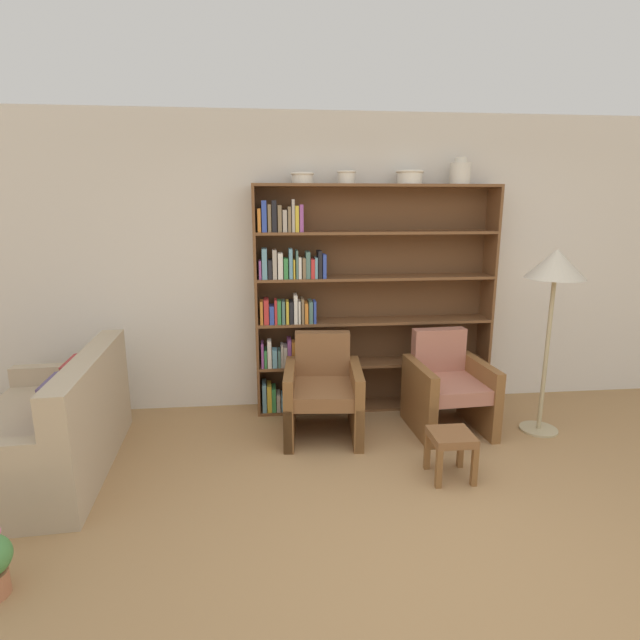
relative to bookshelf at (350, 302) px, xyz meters
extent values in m
plane|color=#A87F51|center=(0.19, -2.17, -1.05)|extent=(24.00, 24.00, 0.00)
cube|color=silver|center=(0.19, 0.17, 0.33)|extent=(12.00, 0.06, 2.75)
cube|color=brown|center=(-0.87, -0.02, 0.01)|extent=(0.02, 0.30, 2.11)
cube|color=brown|center=(1.33, -0.02, 0.01)|extent=(0.02, 0.30, 2.11)
cube|color=brown|center=(0.23, -0.02, 1.05)|extent=(2.18, 0.30, 0.03)
cube|color=brown|center=(0.23, -0.02, -1.03)|extent=(2.18, 0.30, 0.03)
cube|color=brown|center=(0.23, 0.13, 0.01)|extent=(2.18, 0.01, 2.11)
cube|color=#669EB2|center=(-0.82, -0.05, -0.88)|extent=(0.04, 0.20, 0.27)
cube|color=gold|center=(-0.77, -0.05, -0.89)|extent=(0.04, 0.19, 0.26)
cube|color=#388C47|center=(-0.73, -0.05, -0.91)|extent=(0.04, 0.19, 0.23)
cube|color=#B2A899|center=(-0.69, -0.07, -0.94)|extent=(0.03, 0.16, 0.17)
cube|color=#669EB2|center=(-0.65, -0.07, -0.94)|extent=(0.02, 0.16, 0.16)
cube|color=#B2A899|center=(-0.63, -0.06, -0.92)|extent=(0.03, 0.18, 0.20)
cube|color=#B2A899|center=(-0.59, -0.05, -0.89)|extent=(0.03, 0.19, 0.27)
cube|color=gold|center=(-0.55, -0.06, -0.88)|extent=(0.04, 0.18, 0.28)
cube|color=brown|center=(0.23, -0.02, -0.60)|extent=(2.18, 0.30, 0.03)
cube|color=#994C99|center=(-0.83, -0.07, -0.47)|extent=(0.02, 0.16, 0.23)
cube|color=#388C47|center=(-0.80, -0.05, -0.50)|extent=(0.02, 0.19, 0.17)
cube|color=white|center=(-0.76, -0.08, -0.45)|extent=(0.04, 0.13, 0.26)
cube|color=#669EB2|center=(-0.71, -0.09, -0.50)|extent=(0.04, 0.12, 0.17)
cube|color=#4C756B|center=(-0.67, -0.07, -0.50)|extent=(0.02, 0.15, 0.16)
cube|color=#B2A899|center=(-0.65, -0.08, -0.48)|extent=(0.02, 0.14, 0.21)
cube|color=#B2A899|center=(-0.62, -0.06, -0.49)|extent=(0.03, 0.18, 0.20)
cube|color=#994C99|center=(-0.58, -0.05, -0.46)|extent=(0.03, 0.19, 0.26)
cube|color=orange|center=(-0.54, -0.09, -0.46)|extent=(0.03, 0.12, 0.24)
cube|color=#994C99|center=(-0.50, -0.05, -0.46)|extent=(0.04, 0.19, 0.25)
cube|color=#669EB2|center=(-0.46, -0.06, -0.47)|extent=(0.02, 0.18, 0.24)
cube|color=gold|center=(-0.43, -0.06, -0.47)|extent=(0.04, 0.18, 0.22)
cube|color=#B2A899|center=(-0.39, -0.06, -0.46)|extent=(0.03, 0.17, 0.24)
cube|color=#4C756B|center=(-0.35, -0.08, -0.50)|extent=(0.03, 0.14, 0.17)
cube|color=#7F6B4C|center=(-0.32, -0.05, -0.48)|extent=(0.02, 0.19, 0.21)
cube|color=brown|center=(0.23, -0.02, -0.18)|extent=(2.18, 0.30, 0.02)
cube|color=orange|center=(-0.82, -0.08, -0.07)|extent=(0.03, 0.13, 0.21)
cube|color=red|center=(-0.78, -0.06, -0.06)|extent=(0.04, 0.18, 0.23)
cube|color=#334CB2|center=(-0.73, -0.07, -0.09)|extent=(0.04, 0.16, 0.17)
cube|color=red|center=(-0.70, -0.07, -0.06)|extent=(0.02, 0.15, 0.22)
cube|color=#388C47|center=(-0.67, -0.08, -0.06)|extent=(0.03, 0.14, 0.22)
cube|color=#4C756B|center=(-0.63, -0.06, -0.07)|extent=(0.03, 0.17, 0.21)
cube|color=gold|center=(-0.59, -0.08, -0.07)|extent=(0.02, 0.13, 0.21)
cube|color=black|center=(-0.56, -0.05, -0.07)|extent=(0.04, 0.20, 0.20)
cube|color=white|center=(-0.52, -0.06, -0.04)|extent=(0.03, 0.18, 0.26)
cube|color=white|center=(-0.48, -0.07, -0.07)|extent=(0.02, 0.17, 0.21)
cube|color=#7F6B4C|center=(-0.45, -0.07, -0.06)|extent=(0.02, 0.16, 0.23)
cube|color=orange|center=(-0.42, -0.06, -0.08)|extent=(0.03, 0.18, 0.19)
cube|color=#4C756B|center=(-0.38, -0.05, -0.07)|extent=(0.03, 0.19, 0.20)
cube|color=#334CB2|center=(-0.34, -0.08, -0.07)|extent=(0.02, 0.13, 0.21)
cube|color=brown|center=(0.23, -0.02, 0.23)|extent=(2.18, 0.30, 0.02)
cube|color=#994C99|center=(-0.83, -0.07, 0.32)|extent=(0.02, 0.16, 0.17)
cube|color=#669EB2|center=(-0.79, -0.05, 0.38)|extent=(0.04, 0.19, 0.27)
cube|color=black|center=(-0.74, -0.07, 0.33)|extent=(0.03, 0.16, 0.17)
cube|color=#B2A899|center=(-0.70, -0.06, 0.37)|extent=(0.04, 0.18, 0.26)
cube|color=white|center=(-0.65, -0.08, 0.36)|extent=(0.04, 0.13, 0.23)
cube|color=#388C47|center=(-0.60, -0.08, 0.33)|extent=(0.04, 0.13, 0.18)
cube|color=#669EB2|center=(-0.55, -0.07, 0.37)|extent=(0.03, 0.15, 0.27)
cube|color=gold|center=(-0.52, -0.08, 0.33)|extent=(0.02, 0.14, 0.17)
cube|color=#4C756B|center=(-0.50, -0.07, 0.37)|extent=(0.02, 0.16, 0.25)
cube|color=white|center=(-0.47, -0.09, 0.34)|extent=(0.03, 0.12, 0.19)
cube|color=#7F6B4C|center=(-0.44, -0.08, 0.33)|extent=(0.03, 0.14, 0.18)
cube|color=#4C756B|center=(-0.40, -0.06, 0.36)|extent=(0.04, 0.17, 0.24)
cube|color=red|center=(-0.36, -0.06, 0.33)|extent=(0.03, 0.18, 0.17)
cube|color=#669EB2|center=(-0.33, -0.05, 0.33)|extent=(0.02, 0.19, 0.19)
cube|color=black|center=(-0.29, -0.05, 0.36)|extent=(0.03, 0.19, 0.24)
cube|color=#334CB2|center=(-0.25, -0.08, 0.35)|extent=(0.03, 0.14, 0.22)
cube|color=brown|center=(0.23, -0.02, 0.64)|extent=(2.18, 0.30, 0.02)
cube|color=orange|center=(-0.82, -0.06, 0.75)|extent=(0.03, 0.18, 0.20)
cube|color=#334CB2|center=(-0.78, -0.05, 0.79)|extent=(0.04, 0.19, 0.27)
cube|color=#7F6B4C|center=(-0.73, -0.05, 0.77)|extent=(0.03, 0.20, 0.24)
cube|color=black|center=(-0.69, -0.08, 0.79)|extent=(0.04, 0.13, 0.27)
cube|color=#7F6B4C|center=(-0.65, -0.05, 0.77)|extent=(0.03, 0.20, 0.23)
cube|color=#B2A899|center=(-0.60, -0.08, 0.75)|extent=(0.04, 0.14, 0.19)
cube|color=#7F6B4C|center=(-0.56, -0.07, 0.76)|extent=(0.03, 0.16, 0.22)
cube|color=#B2A899|center=(-0.53, -0.06, 0.79)|extent=(0.02, 0.18, 0.28)
cube|color=gold|center=(-0.49, -0.08, 0.77)|extent=(0.03, 0.13, 0.23)
cube|color=#994C99|center=(-0.46, -0.07, 0.77)|extent=(0.03, 0.17, 0.24)
cylinder|color=silver|center=(-0.44, -0.02, 1.11)|extent=(0.18, 0.18, 0.09)
torus|color=silver|center=(-0.44, -0.02, 1.15)|extent=(0.21, 0.21, 0.02)
cylinder|color=silver|center=(-0.05, -0.02, 1.12)|extent=(0.15, 0.15, 0.11)
torus|color=silver|center=(-0.05, -0.02, 1.17)|extent=(0.17, 0.17, 0.02)
cylinder|color=silver|center=(0.52, -0.02, 1.12)|extent=(0.22, 0.22, 0.11)
torus|color=silver|center=(0.52, -0.02, 1.17)|extent=(0.25, 0.25, 0.02)
cylinder|color=silver|center=(0.99, -0.02, 1.16)|extent=(0.18, 0.18, 0.19)
cylinder|color=silver|center=(0.99, -0.02, 1.28)|extent=(0.10, 0.10, 0.05)
cube|color=tan|center=(-2.44, -0.98, -0.83)|extent=(1.02, 1.64, 0.43)
cube|color=tan|center=(-2.07, -0.95, -0.39)|extent=(0.28, 1.60, 0.44)
cube|color=tan|center=(-2.48, -0.24, -0.75)|extent=(0.93, 0.18, 0.59)
cube|color=#5B4C75|center=(-2.18, -1.18, -0.43)|extent=(0.19, 0.37, 0.37)
cube|color=#A83838|center=(-2.21, -0.74, -0.43)|extent=(0.19, 0.37, 0.37)
cube|color=brown|center=(-0.06, -0.93, -0.86)|extent=(0.08, 0.08, 0.37)
cube|color=brown|center=(-0.63, -0.88, -0.86)|extent=(0.08, 0.08, 0.37)
cube|color=brown|center=(-0.01, -0.33, -0.86)|extent=(0.08, 0.08, 0.37)
cube|color=brown|center=(-0.58, -0.28, -0.86)|extent=(0.08, 0.08, 0.37)
cube|color=brown|center=(-0.32, -0.61, -0.65)|extent=(0.54, 0.68, 0.12)
cube|color=brown|center=(-0.29, -0.33, -0.41)|extent=(0.49, 0.16, 0.42)
cube|color=brown|center=(-0.04, -0.63, -0.74)|extent=(0.14, 0.68, 0.61)
cube|color=brown|center=(-0.60, -0.58, -0.74)|extent=(0.14, 0.68, 0.61)
cube|color=brown|center=(1.09, -0.89, -0.86)|extent=(0.07, 0.07, 0.37)
cube|color=brown|center=(0.52, -0.93, -0.86)|extent=(0.07, 0.07, 0.37)
cube|color=brown|center=(1.05, -0.28, -0.86)|extent=(0.07, 0.07, 0.37)
cube|color=brown|center=(0.48, -0.32, -0.86)|extent=(0.07, 0.07, 0.37)
cube|color=#B2705B|center=(0.78, -0.61, -0.65)|extent=(0.52, 0.67, 0.12)
cube|color=#B2705B|center=(0.77, -0.33, -0.41)|extent=(0.49, 0.15, 0.42)
cube|color=brown|center=(1.06, -0.59, -0.74)|extent=(0.12, 0.68, 0.61)
cube|color=brown|center=(0.51, -0.62, -0.74)|extent=(0.12, 0.68, 0.61)
cylinder|color=tan|center=(1.58, -0.71, -1.04)|extent=(0.32, 0.32, 0.02)
cylinder|color=tan|center=(1.58, -0.71, -0.36)|extent=(0.04, 0.04, 1.33)
cone|color=#BCB29E|center=(1.58, -0.71, 0.42)|extent=(0.48, 0.48, 0.24)
cube|color=brown|center=(0.39, -1.24, -0.90)|extent=(0.04, 0.04, 0.29)
cube|color=brown|center=(0.65, -1.24, -0.90)|extent=(0.04, 0.04, 0.29)
cube|color=brown|center=(0.39, -1.50, -0.90)|extent=(0.04, 0.04, 0.29)
cube|color=brown|center=(0.65, -1.50, -0.90)|extent=(0.04, 0.04, 0.29)
cube|color=brown|center=(0.52, -1.37, -0.73)|extent=(0.30, 0.30, 0.06)
camera|label=1|loc=(-0.76, -4.53, 0.89)|focal=28.00mm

